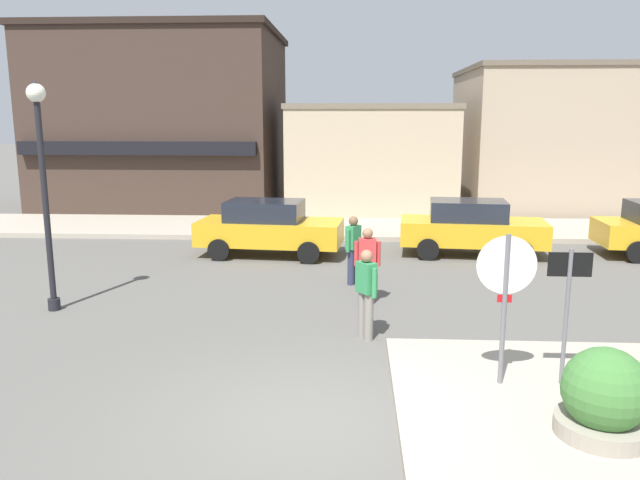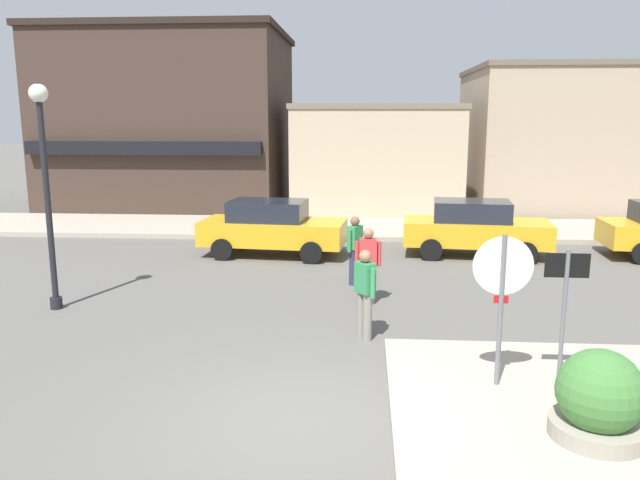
# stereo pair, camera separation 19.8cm
# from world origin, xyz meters

# --- Properties ---
(ground_plane) EXTENTS (160.00, 160.00, 0.00)m
(ground_plane) POSITION_xyz_m (0.00, 0.00, 0.00)
(ground_plane) COLOR #5B5954
(sidewalk_corner) EXTENTS (6.40, 4.80, 0.15)m
(sidewalk_corner) POSITION_xyz_m (4.38, 0.34, 0.07)
(sidewalk_corner) COLOR #A89E8C
(sidewalk_corner) RESTS_ON ground
(kerb_far) EXTENTS (80.00, 4.00, 0.15)m
(kerb_far) POSITION_xyz_m (0.00, 13.87, 0.07)
(kerb_far) COLOR #A89E8C
(kerb_far) RESTS_ON ground
(stop_sign) EXTENTS (0.82, 0.07, 2.30)m
(stop_sign) POSITION_xyz_m (2.70, 1.02, 1.52)
(stop_sign) COLOR slate
(stop_sign) RESTS_ON ground
(one_way_sign) EXTENTS (0.60, 0.06, 2.10)m
(one_way_sign) POSITION_xyz_m (3.57, 1.05, 1.33)
(one_way_sign) COLOR slate
(one_way_sign) RESTS_ON ground
(planter) EXTENTS (1.10, 1.10, 1.23)m
(planter) POSITION_xyz_m (3.57, -0.41, 0.56)
(planter) COLOR gray
(planter) RESTS_ON ground
(lamp_post) EXTENTS (0.36, 0.36, 4.54)m
(lamp_post) POSITION_xyz_m (-5.47, 4.44, 2.96)
(lamp_post) COLOR black
(lamp_post) RESTS_ON ground
(parked_car_nearest) EXTENTS (4.14, 2.16, 1.56)m
(parked_car_nearest) POSITION_xyz_m (-1.79, 9.74, 0.81)
(parked_car_nearest) COLOR gold
(parked_car_nearest) RESTS_ON ground
(parked_car_second) EXTENTS (4.15, 2.17, 1.56)m
(parked_car_second) POSITION_xyz_m (3.91, 10.11, 0.81)
(parked_car_second) COLOR gold
(parked_car_second) RESTS_ON ground
(pedestrian_crossing_near) EXTENTS (0.39, 0.50, 1.61)m
(pedestrian_crossing_near) POSITION_xyz_m (0.83, 3.12, 0.87)
(pedestrian_crossing_near) COLOR gray
(pedestrian_crossing_near) RESTS_ON ground
(pedestrian_crossing_far) EXTENTS (0.55, 0.23, 1.61)m
(pedestrian_crossing_far) POSITION_xyz_m (0.89, 5.26, 0.87)
(pedestrian_crossing_far) COLOR #4C473D
(pedestrian_crossing_far) RESTS_ON ground
(pedestrian_kerb_side) EXTENTS (0.38, 0.52, 1.61)m
(pedestrian_kerb_side) POSITION_xyz_m (0.59, 6.79, 0.87)
(pedestrian_kerb_side) COLOR #2D334C
(pedestrian_kerb_side) RESTS_ON ground
(building_corner_shop) EXTENTS (9.79, 8.23, 7.41)m
(building_corner_shop) POSITION_xyz_m (-7.56, 19.74, 3.71)
(building_corner_shop) COLOR #3D2D26
(building_corner_shop) RESTS_ON ground
(building_storefront_left_near) EXTENTS (6.63, 5.13, 4.34)m
(building_storefront_left_near) POSITION_xyz_m (1.24, 18.07, 2.17)
(building_storefront_left_near) COLOR tan
(building_storefront_left_near) RESTS_ON ground
(building_storefront_left_mid) EXTENTS (6.88, 7.27, 5.88)m
(building_storefront_left_mid) POSITION_xyz_m (8.64, 19.85, 2.94)
(building_storefront_left_mid) COLOR tan
(building_storefront_left_mid) RESTS_ON ground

